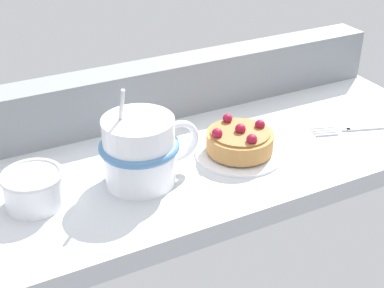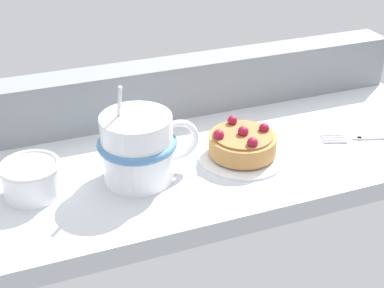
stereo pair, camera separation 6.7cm
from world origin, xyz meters
TOP-DOWN VIEW (x-y plane):
  - ground_plane at (0.00, 0.00)cm, footprint 78.22×31.73cm
  - window_rail_back at (0.00, 13.01)cm, footprint 76.66×5.70cm
  - dessert_plate at (4.64, -3.42)cm, footprint 12.49×12.49cm
  - raspberry_tart at (4.63, -3.43)cm, footprint 9.37×9.37cm
  - coffee_mug at (-10.08, -3.38)cm, footprint 13.53×10.24cm
  - dessert_fork at (25.57, -5.93)cm, footprint 16.65×6.94cm
  - sugar_bowl at (-23.64, -2.23)cm, footprint 7.53×7.53cm

SIDE VIEW (x-z plane):
  - ground_plane at x=0.00cm, z-range -2.88..0.00cm
  - dessert_fork at x=25.57cm, z-range 0.00..0.60cm
  - dessert_plate at x=4.64cm, z-range -0.03..0.75cm
  - raspberry_tart at x=4.63cm, z-range 0.28..4.26cm
  - sugar_bowl at x=-23.64cm, z-range 0.14..4.57cm
  - window_rail_back at x=0.00cm, z-range 0.00..8.61cm
  - coffee_mug at x=-10.08cm, z-range -2.13..11.34cm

